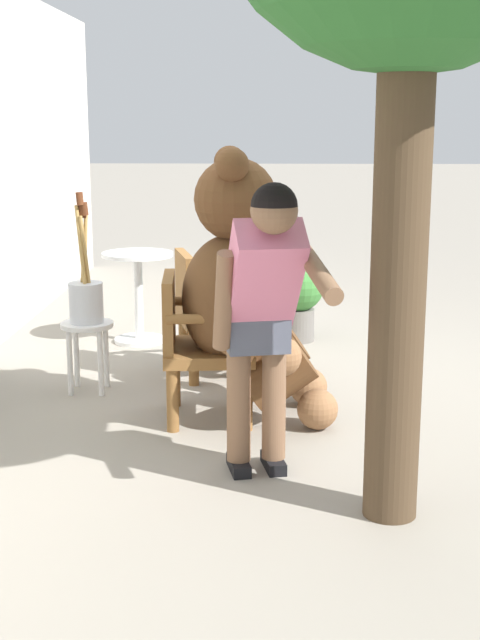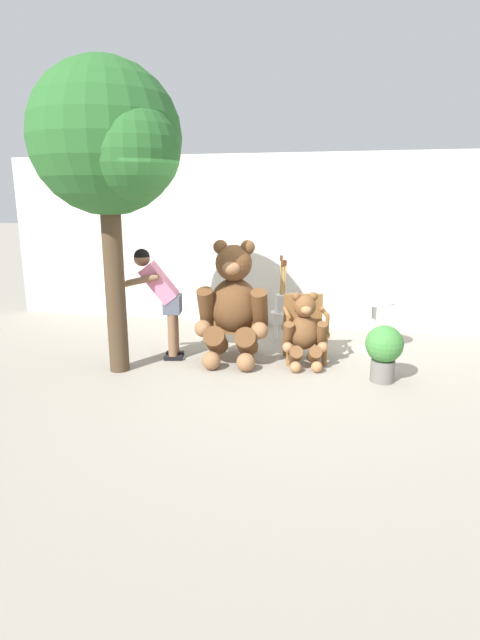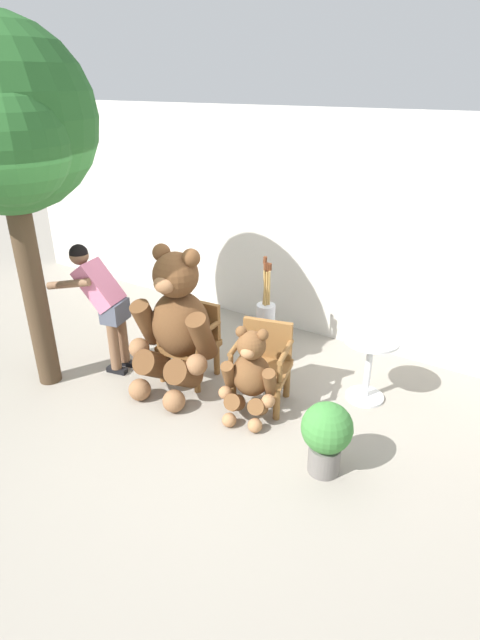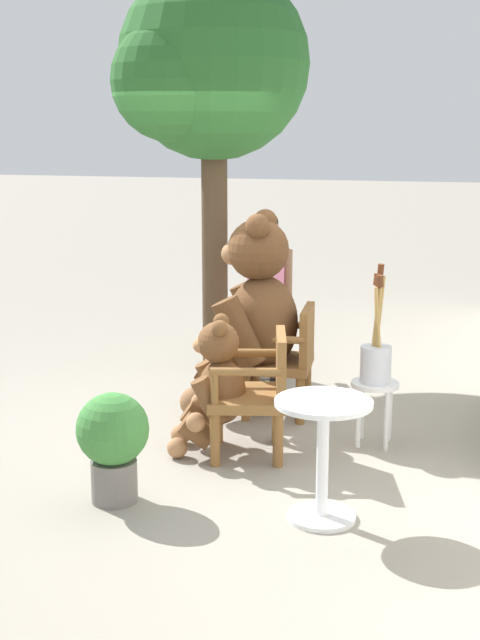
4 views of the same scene
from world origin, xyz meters
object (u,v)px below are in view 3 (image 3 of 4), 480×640
object	(u,v)px
brush_bucket	(266,310)
potted_plant	(326,434)
teddy_bear_large	(176,323)
person_visitor	(102,298)
patio_tree	(2,126)
round_side_table	(369,362)
teddy_bear_small	(250,375)
wooden_chair_left	(192,339)
white_stool	(265,333)
wooden_chair_right	(263,362)

from	to	relation	value
brush_bucket	potted_plant	distance (m)	2.00
teddy_bear_large	person_visitor	bearing A→B (deg)	-172.83
patio_tree	person_visitor	bearing A→B (deg)	65.44
person_visitor	potted_plant	world-z (taller)	person_visitor
patio_tree	potted_plant	world-z (taller)	patio_tree
round_side_table	potted_plant	xyz separation A→B (m)	(0.08, -1.26, -0.05)
teddy_bear_small	round_side_table	world-z (taller)	teddy_bear_small
wooden_chair_left	white_stool	size ratio (longest dim) A/B	1.87
potted_plant	brush_bucket	bearing A→B (deg)	135.15
wooden_chair_right	white_stool	world-z (taller)	wooden_chair_right
wooden_chair_left	wooden_chair_right	size ratio (longest dim) A/B	1.00
teddy_bear_small	wooden_chair_left	bearing A→B (deg)	162.88
patio_tree	potted_plant	bearing A→B (deg)	6.85
white_stool	potted_plant	distance (m)	1.98
potted_plant	white_stool	bearing A→B (deg)	135.16
teddy_bear_large	round_side_table	distance (m)	2.05
wooden_chair_right	round_side_table	size ratio (longest dim) A/B	1.19
white_stool	person_visitor	bearing A→B (deg)	-141.58
brush_bucket	potted_plant	size ratio (longest dim) A/B	1.23
white_stool	patio_tree	xyz separation A→B (m)	(-1.73, -1.77, 2.35)
teddy_bear_small	white_stool	bearing A→B (deg)	112.50
wooden_chair_right	person_visitor	size ratio (longest dim) A/B	0.58
person_visitor	brush_bucket	xyz separation A→B (m)	(1.45, 1.15, -0.24)
wooden_chair_left	wooden_chair_right	bearing A→B (deg)	-0.10
white_stool	brush_bucket	world-z (taller)	brush_bucket
wooden_chair_left	patio_tree	world-z (taller)	patio_tree
white_stool	brush_bucket	size ratio (longest dim) A/B	0.55
person_visitor	brush_bucket	size ratio (longest dim) A/B	1.76
patio_tree	potted_plant	size ratio (longest dim) A/B	5.34
teddy_bear_small	round_side_table	xyz separation A→B (m)	(0.88, 0.91, -0.02)
wooden_chair_left	potted_plant	bearing A→B (deg)	-18.31
person_visitor	wooden_chair_left	bearing A→B (deg)	22.41
round_side_table	patio_tree	bearing A→B (deg)	-151.86
brush_bucket	round_side_table	size ratio (longest dim) A/B	1.17
teddy_bear_large	person_visitor	world-z (taller)	teddy_bear_large
white_stool	brush_bucket	xyz separation A→B (m)	(-0.00, 0.00, 0.30)
teddy_bear_large	potted_plant	size ratio (longest dim) A/B	2.34
brush_bucket	patio_tree	world-z (taller)	patio_tree
teddy_bear_large	potted_plant	distance (m)	1.97
white_stool	patio_tree	world-z (taller)	patio_tree
teddy_bear_large	teddy_bear_small	xyz separation A→B (m)	(0.94, -0.03, -0.31)
teddy_bear_large	teddy_bear_small	world-z (taller)	teddy_bear_large
wooden_chair_left	round_side_table	size ratio (longest dim) A/B	1.19
teddy_bear_large	round_side_table	bearing A→B (deg)	26.06
wooden_chair_left	round_side_table	world-z (taller)	wooden_chair_left
wooden_chair_left	person_visitor	world-z (taller)	person_visitor
white_stool	brush_bucket	bearing A→B (deg)	128.58
teddy_bear_small	brush_bucket	size ratio (longest dim) A/B	1.15
teddy_bear_large	patio_tree	xyz separation A→B (m)	(-1.23, -0.74, 1.93)
teddy_bear_small	person_visitor	size ratio (longest dim) A/B	0.65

